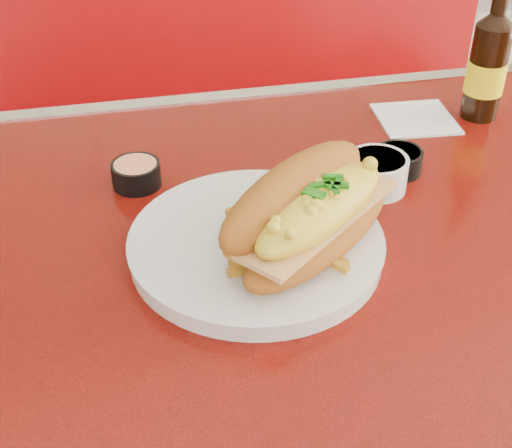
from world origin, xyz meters
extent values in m
cube|color=red|center=(0.00, 0.00, 0.75)|extent=(1.20, 0.80, 0.04)
cube|color=silver|center=(0.00, 0.40, 0.75)|extent=(1.22, 0.03, 0.04)
cylinder|color=silver|center=(0.00, 0.00, 0.37)|extent=(0.09, 0.09, 0.72)
cube|color=#960A0C|center=(0.00, 0.78, 0.23)|extent=(1.20, 0.50, 0.45)
cube|color=#960A0C|center=(0.00, 1.00, 0.68)|extent=(1.20, 0.08, 0.45)
cylinder|color=silver|center=(-0.17, 0.00, 0.78)|extent=(0.31, 0.31, 0.02)
cylinder|color=silver|center=(-0.17, 0.00, 0.79)|extent=(0.32, 0.32, 0.00)
ellipsoid|color=#A85E1B|center=(-0.11, -0.04, 0.81)|extent=(0.24, 0.21, 0.05)
cube|color=tan|center=(-0.11, -0.04, 0.83)|extent=(0.21, 0.18, 0.01)
ellipsoid|color=yellow|center=(-0.11, -0.04, 0.85)|extent=(0.20, 0.18, 0.05)
ellipsoid|color=#A85E1B|center=(-0.13, -0.01, 0.85)|extent=(0.24, 0.22, 0.09)
cube|color=#BCBCC1|center=(-0.10, 0.00, 0.79)|extent=(0.03, 0.11, 0.00)
cube|color=#BCBCC1|center=(-0.09, 0.07, 0.79)|extent=(0.02, 0.03, 0.00)
cylinder|color=silver|center=(0.01, 0.10, 0.79)|extent=(0.10, 0.10, 0.04)
cylinder|color=black|center=(0.01, 0.10, 0.81)|extent=(0.09, 0.09, 0.01)
cylinder|color=black|center=(-0.29, 0.17, 0.79)|extent=(0.06, 0.06, 0.03)
cylinder|color=#EC8A55|center=(-0.29, 0.17, 0.80)|extent=(0.06, 0.06, 0.01)
cylinder|color=black|center=(0.05, 0.13, 0.79)|extent=(0.08, 0.08, 0.03)
cylinder|color=#EC8A55|center=(0.05, 0.13, 0.80)|extent=(0.07, 0.07, 0.01)
cylinder|color=black|center=(0.23, 0.25, 0.84)|extent=(0.06, 0.06, 0.14)
cone|color=black|center=(0.23, 0.25, 0.92)|extent=(0.06, 0.06, 0.03)
cylinder|color=yellow|center=(0.23, 0.25, 0.83)|extent=(0.07, 0.07, 0.05)
cube|color=white|center=(0.13, 0.26, 0.77)|extent=(0.12, 0.12, 0.00)
camera|label=1|loc=(-0.30, -0.61, 1.26)|focal=50.00mm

